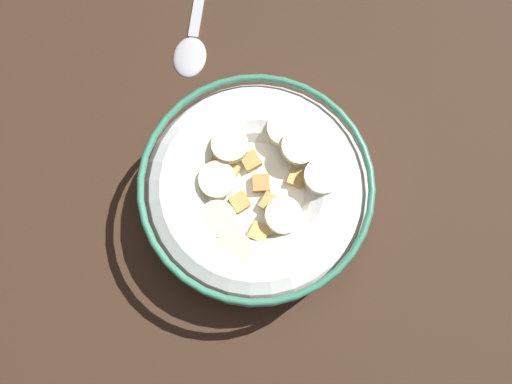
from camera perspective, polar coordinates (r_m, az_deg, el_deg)
The scene contains 3 objects.
ground_plane at distance 50.03cm, azimuth 0.00°, elevation -1.05°, with size 100.32×100.32×2.00cm, color #332116.
cereal_bowl at distance 45.94cm, azimuth 0.01°, elevation 0.04°, with size 19.15×19.15×6.29cm.
spoon at distance 54.77cm, azimuth -6.65°, elevation 15.73°, with size 11.21×12.49×0.80cm.
Camera 1 is at (-7.88, 7.09, 47.89)cm, focal length 38.32 mm.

